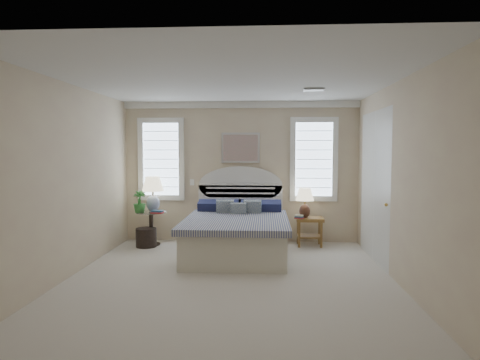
% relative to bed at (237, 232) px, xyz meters
% --- Properties ---
extents(floor, '(4.50, 5.00, 0.01)m').
position_rel_bed_xyz_m(floor, '(0.00, -1.46, -0.39)').
color(floor, beige).
rests_on(floor, ground).
extents(ceiling, '(4.50, 5.00, 0.01)m').
position_rel_bed_xyz_m(ceiling, '(0.00, -1.46, 2.31)').
color(ceiling, silver).
rests_on(ceiling, wall_back).
extents(wall_back, '(4.50, 0.02, 2.70)m').
position_rel_bed_xyz_m(wall_back, '(0.00, 1.04, 0.96)').
color(wall_back, '#C5AC94').
rests_on(wall_back, floor).
extents(wall_left, '(0.02, 5.00, 2.70)m').
position_rel_bed_xyz_m(wall_left, '(-2.25, -1.46, 0.96)').
color(wall_left, '#C5AC94').
rests_on(wall_left, floor).
extents(wall_right, '(0.02, 5.00, 2.70)m').
position_rel_bed_xyz_m(wall_right, '(2.25, -1.46, 0.96)').
color(wall_right, '#C5AC94').
rests_on(wall_right, floor).
extents(crown_molding, '(4.50, 0.08, 0.12)m').
position_rel_bed_xyz_m(crown_molding, '(0.00, 1.00, 2.25)').
color(crown_molding, white).
rests_on(crown_molding, wall_back).
extents(hvac_vent, '(0.30, 0.20, 0.02)m').
position_rel_bed_xyz_m(hvac_vent, '(1.20, -0.66, 2.29)').
color(hvac_vent, '#B2B2B2').
rests_on(hvac_vent, ceiling).
extents(switch_plate, '(0.08, 0.01, 0.12)m').
position_rel_bed_xyz_m(switch_plate, '(-0.95, 1.03, 0.76)').
color(switch_plate, white).
rests_on(switch_plate, wall_back).
extents(window_left, '(0.90, 0.06, 1.60)m').
position_rel_bed_xyz_m(window_left, '(-1.55, 1.02, 1.21)').
color(window_left, silver).
rests_on(window_left, wall_back).
extents(window_right, '(0.90, 0.06, 1.60)m').
position_rel_bed_xyz_m(window_right, '(1.40, 1.02, 1.21)').
color(window_right, silver).
rests_on(window_right, wall_back).
extents(painting, '(0.74, 0.04, 0.58)m').
position_rel_bed_xyz_m(painting, '(0.00, 1.00, 1.43)').
color(painting, silver).
rests_on(painting, wall_back).
extents(closet_door, '(0.02, 1.80, 2.40)m').
position_rel_bed_xyz_m(closet_door, '(2.23, -0.26, 0.81)').
color(closet_door, silver).
rests_on(closet_door, floor).
extents(bed, '(1.72, 2.28, 1.47)m').
position_rel_bed_xyz_m(bed, '(0.00, 0.00, 0.00)').
color(bed, silver).
rests_on(bed, floor).
extents(side_table_left, '(0.56, 0.56, 0.63)m').
position_rel_bed_xyz_m(side_table_left, '(-1.65, 0.59, 0.00)').
color(side_table_left, black).
rests_on(side_table_left, floor).
extents(nightstand_right, '(0.50, 0.40, 0.53)m').
position_rel_bed_xyz_m(nightstand_right, '(1.30, 0.69, 0.00)').
color(nightstand_right, olive).
rests_on(nightstand_right, floor).
extents(floor_pot, '(0.47, 0.47, 0.34)m').
position_rel_bed_xyz_m(floor_pot, '(-1.71, 0.43, -0.21)').
color(floor_pot, black).
rests_on(floor_pot, floor).
extents(lamp_left, '(0.52, 0.52, 0.66)m').
position_rel_bed_xyz_m(lamp_left, '(-1.62, 0.64, 0.65)').
color(lamp_left, silver).
rests_on(lamp_left, side_table_left).
extents(lamp_right, '(0.37, 0.37, 0.55)m').
position_rel_bed_xyz_m(lamp_right, '(1.21, 0.68, 0.48)').
color(lamp_right, black).
rests_on(lamp_right, nightstand_right).
extents(potted_plant, '(0.26, 0.26, 0.40)m').
position_rel_bed_xyz_m(potted_plant, '(-1.82, 0.43, 0.45)').
color(potted_plant, '#2D722E').
rests_on(potted_plant, side_table_left).
extents(books_left, '(0.22, 0.17, 0.06)m').
position_rel_bed_xyz_m(books_left, '(-1.48, 0.37, 0.27)').
color(books_left, '#A3282A').
rests_on(books_left, side_table_left).
extents(books_right, '(0.18, 0.15, 0.07)m').
position_rel_bed_xyz_m(books_right, '(1.10, 0.57, 0.18)').
color(books_right, '#A3282A').
rests_on(books_right, nightstand_right).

